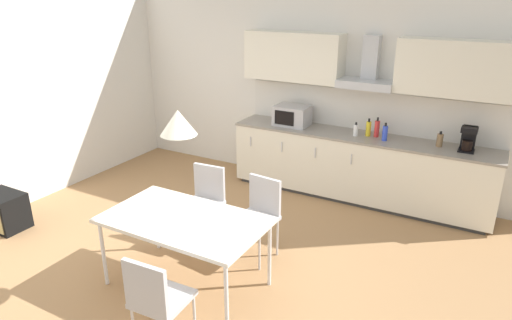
# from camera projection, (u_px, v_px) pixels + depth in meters

# --- Properties ---
(ground_plane) EXTENTS (8.51, 8.18, 0.02)m
(ground_plane) POSITION_uv_depth(u_px,v_px,m) (195.00, 266.00, 4.78)
(ground_plane) COLOR #9E754C
(wall_back) EXTENTS (6.81, 0.10, 2.89)m
(wall_back) POSITION_uv_depth(u_px,v_px,m) (306.00, 83.00, 6.54)
(wall_back) COLOR silver
(wall_back) RESTS_ON ground_plane
(kitchen_counter) EXTENTS (3.49, 0.62, 0.90)m
(kitchen_counter) POSITION_uv_depth(u_px,v_px,m) (357.00, 167.00, 6.17)
(kitchen_counter) COLOR #333333
(kitchen_counter) RESTS_ON ground_plane
(backsplash_tile) EXTENTS (3.47, 0.02, 0.54)m
(backsplash_tile) POSITION_uv_depth(u_px,v_px,m) (368.00, 111.00, 6.15)
(backsplash_tile) COLOR silver
(backsplash_tile) RESTS_ON kitchen_counter
(upper_wall_cabinets) EXTENTS (3.47, 0.40, 0.65)m
(upper_wall_cabinets) POSITION_uv_depth(u_px,v_px,m) (369.00, 63.00, 5.79)
(upper_wall_cabinets) COLOR silver
(microwave) EXTENTS (0.48, 0.35, 0.28)m
(microwave) POSITION_uv_depth(u_px,v_px,m) (292.00, 116.00, 6.41)
(microwave) COLOR #ADADB2
(microwave) RESTS_ON kitchen_counter
(coffee_maker) EXTENTS (0.18, 0.19, 0.30)m
(coffee_maker) POSITION_uv_depth(u_px,v_px,m) (468.00, 139.00, 5.39)
(coffee_maker) COLOR black
(coffee_maker) RESTS_ON kitchen_counter
(bottle_red) EXTENTS (0.06, 0.06, 0.26)m
(bottle_red) POSITION_uv_depth(u_px,v_px,m) (377.00, 129.00, 5.92)
(bottle_red) COLOR red
(bottle_red) RESTS_ON kitchen_counter
(bottle_brown) EXTENTS (0.08, 0.08, 0.19)m
(bottle_brown) POSITION_uv_depth(u_px,v_px,m) (440.00, 140.00, 5.56)
(bottle_brown) COLOR brown
(bottle_brown) RESTS_ON kitchen_counter
(bottle_yellow) EXTENTS (0.07, 0.07, 0.23)m
(bottle_yellow) POSITION_uv_depth(u_px,v_px,m) (368.00, 129.00, 5.96)
(bottle_yellow) COLOR yellow
(bottle_yellow) RESTS_ON kitchen_counter
(bottle_white) EXTENTS (0.06, 0.06, 0.18)m
(bottle_white) POSITION_uv_depth(u_px,v_px,m) (356.00, 130.00, 5.97)
(bottle_white) COLOR white
(bottle_white) RESTS_ON kitchen_counter
(bottle_blue) EXTENTS (0.07, 0.07, 0.23)m
(bottle_blue) POSITION_uv_depth(u_px,v_px,m) (385.00, 133.00, 5.78)
(bottle_blue) COLOR blue
(bottle_blue) RESTS_ON kitchen_counter
(dining_table) EXTENTS (1.51, 0.88, 0.72)m
(dining_table) POSITION_uv_depth(u_px,v_px,m) (184.00, 223.00, 4.23)
(dining_table) COLOR silver
(dining_table) RESTS_ON ground_plane
(chair_far_right) EXTENTS (0.44, 0.44, 0.87)m
(chair_far_right) POSITION_uv_depth(u_px,v_px,m) (260.00, 210.00, 4.80)
(chair_far_right) COLOR #B2B2B7
(chair_far_right) RESTS_ON ground_plane
(chair_far_left) EXTENTS (0.43, 0.43, 0.87)m
(chair_far_left) POSITION_uv_depth(u_px,v_px,m) (205.00, 196.00, 5.12)
(chair_far_left) COLOR #B2B2B7
(chair_far_left) RESTS_ON ground_plane
(chair_near_right) EXTENTS (0.42, 0.42, 0.87)m
(chair_near_right) POSITION_uv_depth(u_px,v_px,m) (155.00, 296.00, 3.46)
(chair_near_right) COLOR #B2B2B7
(chair_near_right) RESTS_ON ground_plane
(guitar_amp) EXTENTS (0.52, 0.37, 0.44)m
(guitar_amp) POSITION_uv_depth(u_px,v_px,m) (4.00, 211.00, 5.46)
(guitar_amp) COLOR black
(guitar_amp) RESTS_ON ground_plane
(pendant_lamp) EXTENTS (0.32, 0.32, 0.22)m
(pendant_lamp) POSITION_uv_depth(u_px,v_px,m) (178.00, 122.00, 3.89)
(pendant_lamp) COLOR silver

